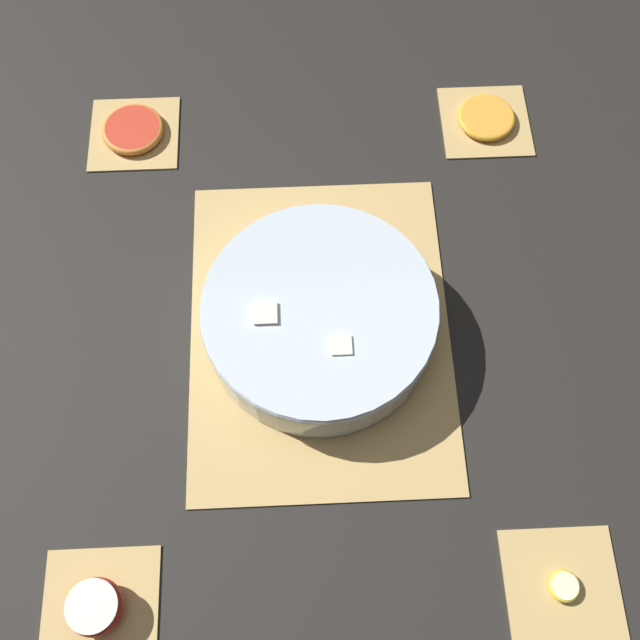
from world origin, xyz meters
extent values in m
plane|color=black|center=(0.00, 0.00, 0.00)|extent=(6.00, 6.00, 0.00)
cube|color=tan|center=(0.00, 0.00, 0.00)|extent=(0.46, 0.35, 0.01)
cube|color=#4C381E|center=(-0.16, 0.00, 0.00)|extent=(0.01, 0.34, 0.00)
cube|color=#4C381E|center=(-0.10, 0.00, 0.00)|extent=(0.01, 0.34, 0.00)
cube|color=#4C381E|center=(-0.03, 0.00, 0.00)|extent=(0.01, 0.34, 0.00)
cube|color=#4C381E|center=(0.03, 0.00, 0.00)|extent=(0.01, 0.34, 0.00)
cube|color=#4C381E|center=(0.10, 0.00, 0.00)|extent=(0.01, 0.34, 0.00)
cube|color=#4C381E|center=(0.16, 0.00, 0.00)|extent=(0.01, 0.34, 0.00)
cube|color=tan|center=(-0.34, -0.27, 0.00)|extent=(0.13, 0.13, 0.01)
cube|color=#4C381E|center=(-0.37, -0.27, 0.00)|extent=(0.00, 0.13, 0.00)
cube|color=#4C381E|center=(-0.34, -0.27, 0.00)|extent=(0.00, 0.13, 0.00)
cube|color=#4C381E|center=(-0.30, -0.27, 0.00)|extent=(0.00, 0.13, 0.00)
cube|color=tan|center=(0.34, -0.27, 0.00)|extent=(0.13, 0.13, 0.01)
cube|color=#4C381E|center=(0.30, -0.27, 0.00)|extent=(0.00, 0.13, 0.00)
cube|color=#4C381E|center=(0.32, -0.27, 0.00)|extent=(0.00, 0.13, 0.00)
cube|color=#4C381E|center=(0.35, -0.27, 0.00)|extent=(0.00, 0.13, 0.00)
cube|color=#4C381E|center=(0.38, -0.27, 0.00)|extent=(0.00, 0.13, 0.00)
cube|color=tan|center=(-0.34, 0.27, 0.00)|extent=(0.13, 0.13, 0.01)
cube|color=#4C381E|center=(-0.37, 0.27, 0.00)|extent=(0.00, 0.13, 0.00)
cube|color=#4C381E|center=(-0.34, 0.27, 0.00)|extent=(0.00, 0.13, 0.00)
cube|color=#4C381E|center=(-0.30, 0.27, 0.00)|extent=(0.00, 0.13, 0.00)
cube|color=tan|center=(0.34, 0.27, 0.00)|extent=(0.13, 0.13, 0.01)
cube|color=#4C381E|center=(0.31, 0.27, 0.00)|extent=(0.00, 0.13, 0.00)
cube|color=#4C381E|center=(0.36, 0.27, 0.00)|extent=(0.00, 0.13, 0.00)
cylinder|color=silver|center=(0.00, 0.00, 0.04)|extent=(0.30, 0.30, 0.07)
torus|color=silver|center=(0.00, 0.00, 0.07)|extent=(0.30, 0.30, 0.01)
cylinder|color=#F4EABC|center=(-0.01, 0.07, 0.02)|extent=(0.03, 0.03, 0.01)
cylinder|color=#F4EABC|center=(0.01, -0.08, 0.06)|extent=(0.03, 0.03, 0.01)
cylinder|color=#F4EABC|center=(0.10, -0.02, 0.07)|extent=(0.03, 0.03, 0.01)
cylinder|color=#F4EABC|center=(0.07, -0.01, 0.05)|extent=(0.03, 0.03, 0.01)
cylinder|color=#F4EABC|center=(-0.09, -0.08, 0.03)|extent=(0.03, 0.03, 0.01)
cylinder|color=#F4EABC|center=(-0.02, -0.11, 0.06)|extent=(0.03, 0.03, 0.01)
cylinder|color=#F4EABC|center=(-0.09, 0.06, 0.04)|extent=(0.03, 0.03, 0.01)
cylinder|color=#F4EABC|center=(-0.03, -0.01, 0.03)|extent=(0.03, 0.03, 0.01)
cylinder|color=#F4EABC|center=(-0.05, 0.05, 0.07)|extent=(0.03, 0.03, 0.01)
cylinder|color=#F4EABC|center=(-0.10, 0.04, 0.06)|extent=(0.03, 0.03, 0.01)
cube|color=white|center=(0.00, -0.06, 0.03)|extent=(0.02, 0.02, 0.02)
cube|color=white|center=(-0.06, -0.02, 0.07)|extent=(0.03, 0.03, 0.03)
cube|color=white|center=(0.04, -0.06, 0.07)|extent=(0.02, 0.02, 0.02)
cube|color=white|center=(-0.05, -0.04, 0.02)|extent=(0.02, 0.02, 0.02)
cube|color=white|center=(-0.04, 0.04, 0.04)|extent=(0.02, 0.02, 0.02)
cube|color=white|center=(0.02, -0.11, 0.04)|extent=(0.03, 0.03, 0.03)
cube|color=white|center=(0.04, -0.01, 0.06)|extent=(0.03, 0.03, 0.03)
cube|color=white|center=(-0.07, 0.02, 0.04)|extent=(0.03, 0.03, 0.03)
cube|color=white|center=(-0.07, -0.02, 0.03)|extent=(0.02, 0.02, 0.02)
cube|color=white|center=(0.03, 0.11, 0.04)|extent=(0.03, 0.03, 0.03)
cube|color=white|center=(-0.01, 0.07, 0.07)|extent=(0.03, 0.03, 0.03)
cube|color=white|center=(-0.10, -0.04, 0.06)|extent=(0.02, 0.02, 0.02)
ellipsoid|color=#F9A338|center=(0.04, 0.06, 0.05)|extent=(0.04, 0.02, 0.02)
ellipsoid|color=#F9A338|center=(-0.04, -0.09, 0.03)|extent=(0.03, 0.02, 0.01)
ellipsoid|color=red|center=(0.04, 0.07, 0.02)|extent=(0.03, 0.02, 0.01)
ellipsoid|color=#F9A338|center=(-0.01, 0.10, 0.05)|extent=(0.03, 0.02, 0.01)
ellipsoid|color=#F9A338|center=(0.08, -0.04, 0.07)|extent=(0.03, 0.01, 0.01)
ellipsoid|color=#F9A338|center=(0.00, 0.00, 0.05)|extent=(0.03, 0.01, 0.01)
ellipsoid|color=#F9A338|center=(0.12, 0.02, 0.02)|extent=(0.03, 0.02, 0.01)
ellipsoid|color=red|center=(-0.04, -0.07, 0.02)|extent=(0.03, 0.01, 0.01)
ellipsoid|color=#F9A338|center=(0.09, -0.07, 0.04)|extent=(0.03, 0.01, 0.01)
ellipsoid|color=#B72D23|center=(-0.34, 0.27, 0.02)|extent=(0.06, 0.06, 0.04)
cylinder|color=white|center=(-0.34, 0.27, 0.04)|extent=(0.06, 0.06, 0.00)
cylinder|color=#F9A338|center=(0.34, -0.27, 0.01)|extent=(0.08, 0.08, 0.01)
torus|color=#F4A82D|center=(0.34, -0.27, 0.01)|extent=(0.09, 0.09, 0.01)
cylinder|color=#F4EABC|center=(-0.34, -0.27, 0.01)|extent=(0.03, 0.03, 0.01)
torus|color=yellow|center=(-0.34, -0.27, 0.01)|extent=(0.04, 0.04, 0.01)
cylinder|color=red|center=(0.34, 0.27, 0.01)|extent=(0.08, 0.08, 0.01)
torus|color=orange|center=(0.34, 0.27, 0.01)|extent=(0.09, 0.09, 0.01)
camera|label=1|loc=(-0.40, 0.02, 0.92)|focal=42.00mm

